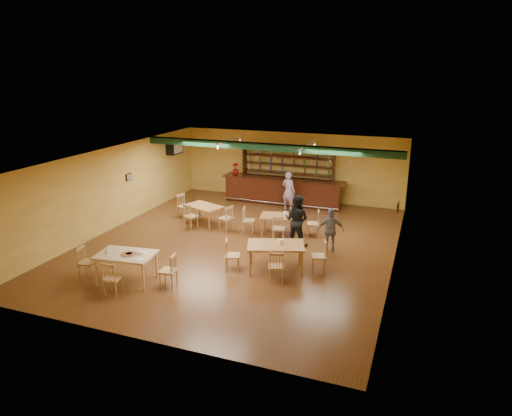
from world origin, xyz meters
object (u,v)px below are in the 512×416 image
at_px(patron_bar, 288,191).
at_px(patron_right_a, 297,220).
at_px(bar_counter, 283,191).
at_px(dining_table_b, 281,225).
at_px(dining_table_d, 276,257).
at_px(near_table, 127,268).
at_px(dining_table_a, 204,215).

height_order(patron_bar, patron_right_a, patron_right_a).
height_order(bar_counter, patron_bar, patron_bar).
relative_size(patron_bar, patron_right_a, 0.94).
xyz_separation_m(dining_table_b, patron_bar, (-0.58, 2.89, 0.47)).
bearing_deg(bar_counter, dining_table_b, -73.95).
distance_m(dining_table_d, patron_right_a, 2.22).
height_order(dining_table_d, patron_right_a, patron_right_a).
bearing_deg(near_table, patron_right_a, 42.71).
bearing_deg(patron_bar, patron_right_a, 126.01).
xyz_separation_m(patron_bar, patron_right_a, (1.38, -3.69, 0.05)).
height_order(dining_table_a, dining_table_b, dining_table_a).
distance_m(dining_table_a, patron_bar, 3.77).
relative_size(dining_table_a, patron_right_a, 0.81).
xyz_separation_m(dining_table_d, patron_right_a, (0.01, 2.17, 0.46)).
relative_size(dining_table_d, near_table, 1.05).
bearing_deg(near_table, dining_table_a, 85.48).
height_order(dining_table_a, near_table, near_table).
bearing_deg(dining_table_d, dining_table_b, 85.68).
distance_m(bar_counter, near_table, 9.02).
xyz_separation_m(dining_table_a, patron_right_a, (3.88, -0.92, 0.52)).
relative_size(bar_counter, dining_table_d, 3.29).
relative_size(dining_table_b, near_table, 0.91).
bearing_deg(bar_counter, dining_table_a, -119.22).
bearing_deg(patron_right_a, dining_table_b, -37.04).
bearing_deg(dining_table_b, dining_table_d, -86.69).
bearing_deg(bar_counter, patron_bar, -59.36).
bearing_deg(patron_right_a, dining_table_d, 97.63).
bearing_deg(patron_right_a, dining_table_a, -5.35).
distance_m(patron_bar, patron_right_a, 3.94).
height_order(dining_table_a, patron_bar, patron_bar).
bearing_deg(near_table, patron_bar, 67.08).
bearing_deg(bar_counter, near_table, -101.31).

